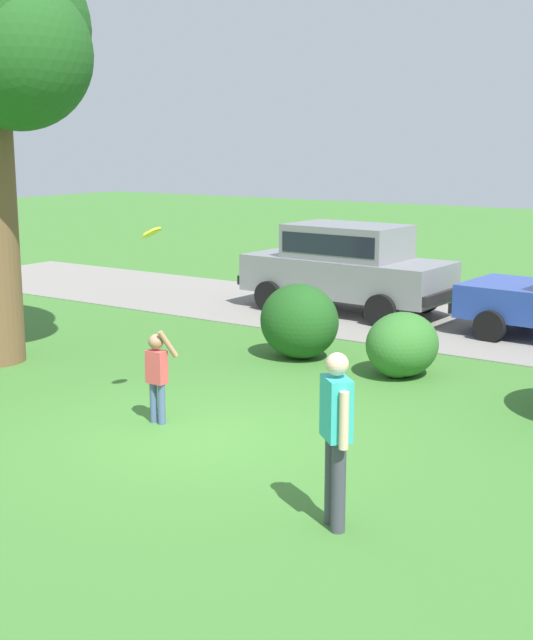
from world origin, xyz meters
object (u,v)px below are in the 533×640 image
Objects in this scene: parked_suv at (347,263)px; adult_onlooker at (336,430)px; child_thrower at (157,371)px; frisbee at (152,232)px.

parked_suv is 10.82m from adult_onlooker.
adult_onlooker is at bearing -61.54° from parked_suv.
adult_onlooker is (5.16, -9.51, -0.09)m from parked_suv.
child_thrower is at bearing -78.45° from parked_suv.
adult_onlooker is (3.50, -1.43, 0.27)m from child_thrower.
adult_onlooker is at bearing -22.16° from child_thrower.
parked_suv is at bearing 99.51° from frisbee.
child_thrower is 0.74× the size of adult_onlooker.
child_thrower is at bearing -45.99° from frisbee.
parked_suv is at bearing 101.55° from child_thrower.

